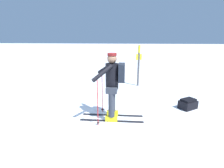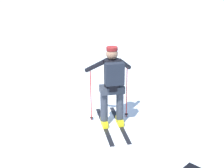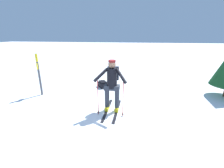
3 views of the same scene
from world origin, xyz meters
The scene contains 4 objects.
ground_plane centered at (0.00, 0.00, 0.00)m, with size 80.00×80.00×0.00m, color white.
skier centered at (0.52, -0.41, 0.95)m, with size 1.00×1.59×1.66m.
dropped_backpack centered at (1.33, -2.55, 0.14)m, with size 0.55×0.59×0.29m.
trail_marker centered at (3.62, -1.24, 0.99)m, with size 0.10×0.23×1.68m.
Camera 3 is at (-0.21, 3.95, 2.41)m, focal length 24.00 mm.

